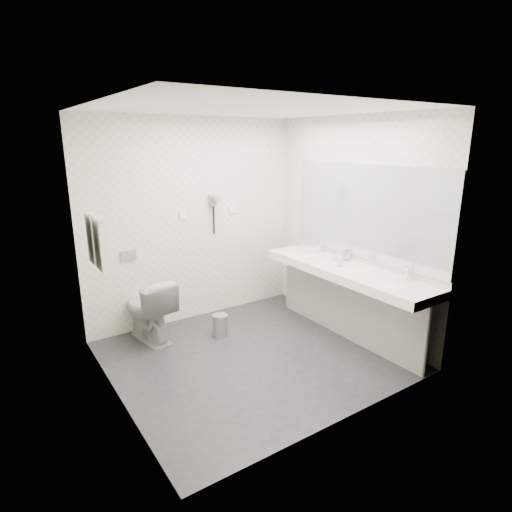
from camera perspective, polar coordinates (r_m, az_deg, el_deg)
floor at (r=4.61m, az=-0.52°, el=-13.38°), size 2.80×2.80×0.00m
ceiling at (r=4.05m, az=-0.62°, el=19.35°), size 2.80×2.80×0.00m
wall_back at (r=5.27m, az=-8.38°, el=4.63°), size 2.80×0.00×2.80m
wall_front at (r=3.19m, az=12.37°, el=-2.71°), size 2.80×0.00×2.80m
wall_left at (r=3.61m, az=-19.48°, el=-1.13°), size 0.00×2.60×2.60m
wall_right at (r=5.04m, az=12.88°, el=3.93°), size 0.00×2.60×2.60m
vanity_counter at (r=4.83m, az=12.02°, el=-2.06°), size 0.55×2.20×0.10m
vanity_panel at (r=4.99m, az=11.95°, el=-6.67°), size 0.03×2.15×0.75m
vanity_post_near at (r=4.42m, az=22.02°, el=-10.50°), size 0.06×0.06×0.75m
vanity_post_far at (r=5.72m, az=4.73°, el=-3.45°), size 0.06×0.06×0.75m
mirror at (r=4.87m, az=14.61°, el=5.80°), size 0.02×2.20×1.05m
basin_near at (r=4.42m, az=18.07°, el=-3.69°), size 0.40×0.31×0.05m
basin_far at (r=5.27m, az=7.01°, el=0.05°), size 0.40×0.31×0.05m
faucet_near at (r=4.54m, az=19.70°, el=-2.12°), size 0.04×0.04×0.15m
faucet_far at (r=5.37m, az=8.62°, el=1.28°), size 0.04×0.04×0.15m
soap_bottle_a at (r=4.82m, az=11.38°, el=-0.67°), size 0.06×0.06×0.12m
soap_bottle_b at (r=4.81m, az=11.14°, el=-0.91°), size 0.07×0.07×0.09m
glass_left at (r=5.08m, az=12.19°, el=0.08°), size 0.07×0.07×0.11m
glass_right at (r=5.06m, az=10.64°, el=0.08°), size 0.08×0.08×0.11m
toilet at (r=4.96m, az=-14.39°, el=-7.02°), size 0.52×0.78×0.74m
flush_plate at (r=5.02m, az=-16.93°, el=0.07°), size 0.18×0.02×0.12m
pedal_bin at (r=5.00m, az=-4.87°, el=-9.45°), size 0.23×0.23×0.25m
bin_lid at (r=4.94m, az=-4.91°, el=-8.06°), size 0.18×0.18×0.02m
towel_rail at (r=4.08m, az=-21.18°, el=4.89°), size 0.02×0.62×0.02m
towel_near at (r=3.99m, az=-20.28°, el=1.52°), size 0.07×0.24×0.48m
towel_far at (r=4.26m, az=-21.20°, el=2.26°), size 0.07×0.24×0.48m
dryer_cradle at (r=5.31m, az=-5.89°, el=7.54°), size 0.10×0.04×0.14m
dryer_barrel at (r=5.25m, az=-5.54°, el=7.78°), size 0.08×0.14×0.08m
dryer_cord at (r=5.34m, az=-5.74°, el=4.86°), size 0.02×0.02×0.35m
switch_plate_a at (r=5.18m, az=-9.86°, el=5.51°), size 0.09×0.02×0.09m
switch_plate_b at (r=5.49m, az=-3.17°, el=6.28°), size 0.09×0.02×0.09m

